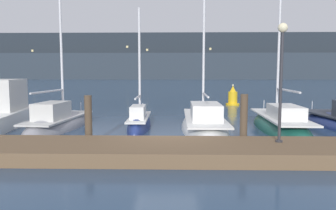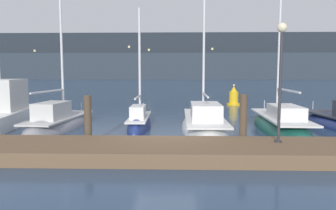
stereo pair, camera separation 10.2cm
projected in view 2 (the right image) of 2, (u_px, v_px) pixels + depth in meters
ground_plane at (165, 144)px, 12.80m from camera, size 400.00×400.00×0.00m
dock at (163, 150)px, 10.89m from camera, size 23.84×2.80×0.45m
mooring_pile_1 at (88, 121)px, 12.55m from camera, size 0.28×0.28×1.94m
mooring_pile_2 at (243, 121)px, 12.36m from camera, size 0.28×0.28×2.00m
motorboat_berth_1 at (2, 117)px, 17.31m from camera, size 3.17×6.80×4.09m
sailboat_berth_2 at (59, 126)px, 16.47m from camera, size 2.43×6.52×8.81m
sailboat_berth_3 at (139, 125)px, 16.71m from camera, size 1.22×5.06×6.81m
sailboat_berth_4 at (204, 126)px, 16.32m from camera, size 2.27×8.11×11.78m
sailboat_berth_5 at (280, 128)px, 16.01m from camera, size 2.28×7.51×9.34m
channel_buoy at (234, 98)px, 27.84m from camera, size 1.16×1.16×1.78m
dock_lamppost at (281, 63)px, 10.87m from camera, size 0.32×0.32×3.99m
hillside_backdrop at (175, 58)px, 132.60m from camera, size 240.00×23.00×17.90m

